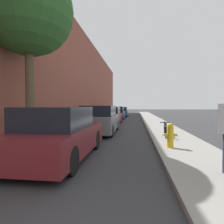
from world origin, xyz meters
TOP-DOWN VIEW (x-y plane):
  - ground_plane at (0.00, 16.00)m, footprint 120.00×120.00m
  - sidewalk_left at (-2.90, 16.00)m, footprint 2.00×52.00m
  - sidewalk_right at (2.90, 16.00)m, footprint 2.00×52.00m
  - building_facade_left at (-4.25, 16.00)m, footprint 0.70×52.00m
  - parked_car_maroon at (-1.00, 5.03)m, footprint 1.79×4.11m
  - parked_car_grey at (-0.80, 10.20)m, footprint 1.83×4.29m
  - parked_car_red at (-0.98, 15.78)m, footprint 1.81×4.63m
  - parked_car_navy at (-0.98, 21.05)m, footprint 1.85×3.97m
  - parked_car_teal at (-0.83, 25.78)m, footprint 1.92×4.22m
  - street_tree_near at (-2.94, 6.86)m, footprint 3.44×3.44m
  - fire_hydrant at (2.36, 6.33)m, footprint 0.45×0.21m
  - bicycle at (2.54, 8.65)m, footprint 0.44×1.63m

SIDE VIEW (x-z plane):
  - ground_plane at x=0.00m, z-range 0.00..0.00m
  - sidewalk_left at x=-2.90m, z-range 0.00..0.12m
  - sidewalk_right at x=2.90m, z-range 0.00..0.12m
  - bicycle at x=2.54m, z-range 0.13..0.80m
  - fire_hydrant at x=2.36m, z-range 0.13..0.95m
  - parked_car_teal at x=-0.83m, z-range -0.02..1.29m
  - parked_car_red at x=-0.98m, z-range -0.04..1.35m
  - parked_car_navy at x=-0.98m, z-range -0.04..1.36m
  - parked_car_maroon at x=-1.00m, z-range -0.05..1.43m
  - parked_car_grey at x=-0.80m, z-range -0.04..1.47m
  - building_facade_left at x=-4.25m, z-range 0.00..8.84m
  - street_tree_near at x=-2.94m, z-range 1.77..8.58m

